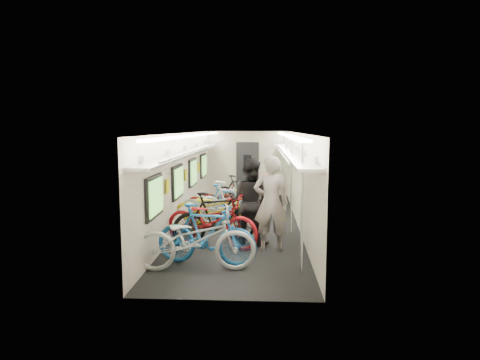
# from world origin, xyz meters

# --- Properties ---
(train_car_shell) EXTENTS (10.00, 10.00, 10.00)m
(train_car_shell) POSITION_xyz_m (-0.36, 0.71, 1.66)
(train_car_shell) COLOR black
(train_car_shell) RESTS_ON ground
(bicycle_0) EXTENTS (2.21, 0.95, 1.13)m
(bicycle_0) POSITION_xyz_m (-0.61, -3.69, 0.57)
(bicycle_0) COLOR silver
(bicycle_0) RESTS_ON ground
(bicycle_1) EXTENTS (1.98, 0.89, 1.15)m
(bicycle_1) POSITION_xyz_m (-0.46, -3.36, 0.58)
(bicycle_1) COLOR #1C60A8
(bicycle_1) RESTS_ON ground
(bicycle_2) EXTENTS (2.30, 1.53, 1.15)m
(bicycle_2) POSITION_xyz_m (-0.51, -2.17, 0.57)
(bicycle_2) COLOR maroon
(bicycle_2) RESTS_ON ground
(bicycle_3) EXTENTS (1.99, 1.28, 1.16)m
(bicycle_3) POSITION_xyz_m (-0.44, -1.91, 0.58)
(bicycle_3) COLOR black
(bicycle_3) RESTS_ON ground
(bicycle_4) EXTENTS (2.31, 1.23, 1.15)m
(bicycle_4) POSITION_xyz_m (-0.54, -1.04, 0.58)
(bicycle_4) COLOR gold
(bicycle_4) RESTS_ON ground
(bicycle_5) EXTENTS (2.02, 1.11, 1.17)m
(bicycle_5) POSITION_xyz_m (-0.24, -0.21, 0.58)
(bicycle_5) COLOR silver
(bicycle_5) RESTS_ON ground
(bicycle_6) EXTENTS (2.04, 1.12, 1.02)m
(bicycle_6) POSITION_xyz_m (-0.69, -0.07, 0.51)
(bicycle_6) COLOR #AAAAAF
(bicycle_6) RESTS_ON ground
(bicycle_7) EXTENTS (1.79, 0.61, 1.06)m
(bicycle_7) POSITION_xyz_m (-0.35, 0.07, 0.53)
(bicycle_7) COLOR #1A589F
(bicycle_7) RESTS_ON ground
(bicycle_8) EXTENTS (1.78, 0.72, 0.92)m
(bicycle_8) POSITION_xyz_m (-0.75, 0.90, 0.46)
(bicycle_8) COLOR maroon
(bicycle_8) RESTS_ON ground
(bicycle_9) EXTENTS (1.79, 1.12, 1.04)m
(bicycle_9) POSITION_xyz_m (-0.14, 2.27, 0.52)
(bicycle_9) COLOR black
(bicycle_9) RESTS_ON ground
(passenger_near) EXTENTS (0.75, 0.52, 1.98)m
(passenger_near) POSITION_xyz_m (0.75, -2.33, 0.99)
(passenger_near) COLOR gray
(passenger_near) RESTS_ON ground
(passenger_mid) EXTENTS (1.12, 1.02, 1.87)m
(passenger_mid) POSITION_xyz_m (0.30, -1.85, 0.94)
(passenger_mid) COLOR black
(passenger_mid) RESTS_ON ground
(backpack) EXTENTS (0.26, 0.15, 0.38)m
(backpack) POSITION_xyz_m (0.70, -1.30, 1.28)
(backpack) COLOR red
(backpack) RESTS_ON passenger_near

